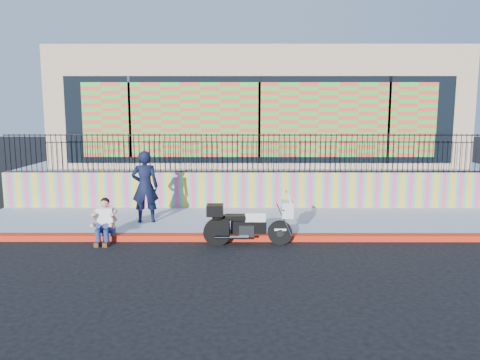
{
  "coord_description": "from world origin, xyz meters",
  "views": [
    {
      "loc": [
        -0.58,
        -11.14,
        3.18
      ],
      "look_at": [
        -0.62,
        1.2,
        1.32
      ],
      "focal_mm": 35.0,
      "sensor_mm": 36.0,
      "label": 1
    }
  ],
  "objects": [
    {
      "name": "police_motorcycle",
      "position": [
        -0.45,
        -0.36,
        0.54
      ],
      "size": [
        2.08,
        0.69,
        1.29
      ],
      "color": "black",
      "rests_on": "ground"
    },
    {
      "name": "storefront_building",
      "position": [
        0.0,
        8.13,
        3.25
      ],
      "size": [
        14.0,
        8.06,
        4.0
      ],
      "color": "tan",
      "rests_on": "elevated_platform"
    },
    {
      "name": "ground",
      "position": [
        0.0,
        0.0,
        0.0
      ],
      "size": [
        90.0,
        90.0,
        0.0
      ],
      "primitive_type": "plane",
      "color": "black",
      "rests_on": "ground"
    },
    {
      "name": "metal_fence",
      "position": [
        0.0,
        3.25,
        1.85
      ],
      "size": [
        15.8,
        0.04,
        1.2
      ],
      "primitive_type": null,
      "color": "black",
      "rests_on": "mural_wall"
    },
    {
      "name": "seated_man",
      "position": [
        -3.87,
        -0.24,
        0.45
      ],
      "size": [
        0.54,
        0.71,
        1.06
      ],
      "color": "navy",
      "rests_on": "ground"
    },
    {
      "name": "sidewalk",
      "position": [
        0.0,
        1.65,
        0.07
      ],
      "size": [
        16.0,
        3.0,
        0.15
      ],
      "primitive_type": "cube",
      "color": "#99A3B8",
      "rests_on": "ground"
    },
    {
      "name": "red_curb",
      "position": [
        0.0,
        0.0,
        0.07
      ],
      "size": [
        16.0,
        0.3,
        0.15
      ],
      "primitive_type": "cube",
      "color": "#AC270C",
      "rests_on": "ground"
    },
    {
      "name": "mural_wall",
      "position": [
        0.0,
        3.25,
        0.7
      ],
      "size": [
        16.0,
        0.2,
        1.1
      ],
      "primitive_type": "cube",
      "color": "#F03F7A",
      "rests_on": "sidewalk"
    },
    {
      "name": "elevated_platform",
      "position": [
        0.0,
        8.35,
        0.62
      ],
      "size": [
        16.0,
        10.0,
        1.25
      ],
      "primitive_type": "cube",
      "color": "#99A3B8",
      "rests_on": "ground"
    },
    {
      "name": "police_officer",
      "position": [
        -3.18,
        1.29,
        1.13
      ],
      "size": [
        0.78,
        0.57,
        1.95
      ],
      "primitive_type": "imported",
      "rotation": [
        0.0,
        0.0,
        3.3
      ],
      "color": "black",
      "rests_on": "sidewalk"
    }
  ]
}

